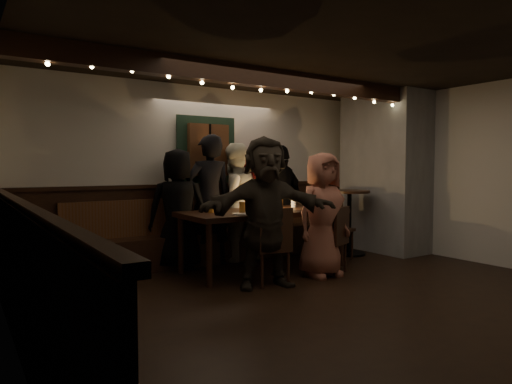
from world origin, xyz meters
TOP-DOWN VIEW (x-y plane):
  - room at (1.07, 1.42)m, footprint 6.02×5.01m
  - dining_table at (0.13, 1.40)m, footprint 2.27×0.97m
  - chair_near_left at (-0.27, 0.63)m, footprint 0.49×0.49m
  - chair_near_right at (0.77, 0.69)m, footprint 0.52×0.52m
  - chair_end at (1.36, 1.35)m, footprint 0.54×0.54m
  - high_top at (1.88, 1.54)m, footprint 0.64×0.64m
  - person_a at (-0.83, 2.07)m, footprint 0.94×0.79m
  - person_b at (-0.35, 2.08)m, footprint 0.73×0.52m
  - person_c at (0.09, 2.13)m, footprint 0.86×0.68m
  - person_d at (0.56, 2.15)m, footprint 1.12×0.74m
  - person_e at (0.95, 2.09)m, footprint 1.10×0.69m
  - person_f at (-0.35, 0.65)m, footprint 1.71×0.95m
  - person_g at (0.54, 0.68)m, footprint 0.78×0.52m

SIDE VIEW (x-z plane):
  - chair_near_right at x=0.77m, z-range 0.06..0.94m
  - chair_near_left at x=-0.27m, z-range 0.06..0.98m
  - chair_end at x=1.36m, z-range 0.06..1.02m
  - high_top at x=1.88m, z-range 0.14..1.16m
  - dining_table at x=0.13m, z-range 0.25..1.24m
  - person_g at x=0.54m, z-range 0.00..1.58m
  - person_d at x=0.56m, z-range 0.00..1.61m
  - person_a at x=-0.83m, z-range 0.00..1.65m
  - person_e at x=0.95m, z-range 0.00..1.75m
  - person_c at x=0.09m, z-range 0.00..1.75m
  - person_f at x=-0.35m, z-range 0.00..1.76m
  - person_b at x=-0.35m, z-range 0.00..1.86m
  - room at x=1.07m, z-range -0.24..2.38m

